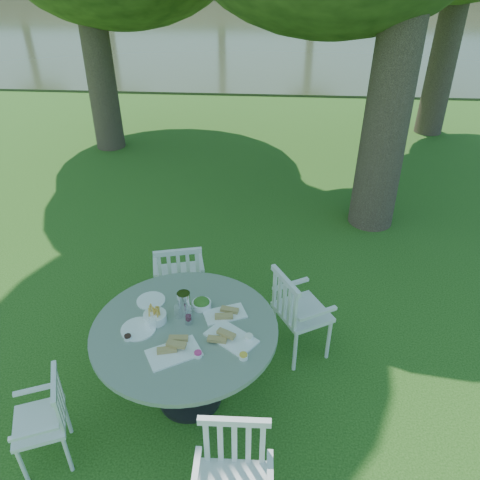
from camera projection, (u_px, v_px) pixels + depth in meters
The scene contains 8 objects.
ground at pixel (239, 315), 5.16m from camera, with size 140.00×140.00×0.00m, color #153C0C.
table at pixel (186, 341), 3.84m from camera, with size 1.51×1.51×0.85m.
chair_ne at pixel (294, 309), 4.39m from camera, with size 0.63×0.64×0.95m.
chair_nw at pixel (179, 276), 4.85m from camera, with size 0.57×0.55×0.94m.
chair_sw at pixel (49, 415), 3.50m from camera, with size 0.51×0.52×0.80m.
chair_se at pixel (234, 472), 3.04m from camera, with size 0.48×0.45×0.93m.
tableware at pixel (182, 319), 3.79m from camera, with size 1.12×0.92×0.22m.
river at pixel (273, 25), 24.60m from camera, with size 100.00×28.00×0.12m, color #2D341F.
Camera 1 is at (0.32, -3.93, 3.44)m, focal length 35.00 mm.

